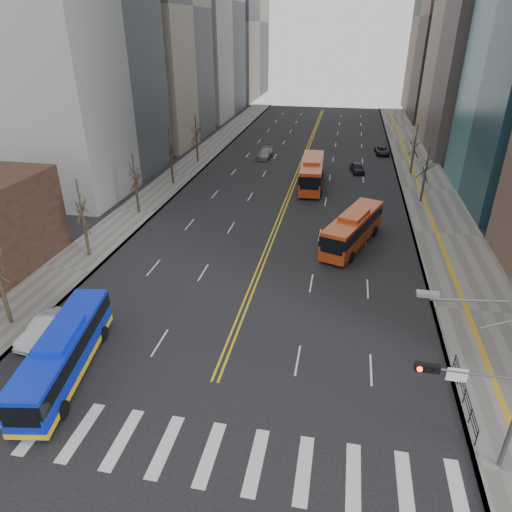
{
  "coord_description": "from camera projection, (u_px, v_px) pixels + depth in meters",
  "views": [
    {
      "loc": [
        6.54,
        -15.15,
        19.24
      ],
      "look_at": [
        0.8,
        13.89,
        4.2
      ],
      "focal_mm": 32.0,
      "sensor_mm": 36.0,
      "label": 1
    }
  ],
  "objects": [
    {
      "name": "street_trees",
      "position": [
        223.0,
        165.0,
        52.35
      ],
      "size": [
        35.2,
        47.2,
        7.6
      ],
      "color": "black",
      "rests_on": "ground"
    },
    {
      "name": "sidewalk_left",
      "position": [
        180.0,
        175.0,
        65.27
      ],
      "size": [
        5.0,
        130.0,
        0.15
      ],
      "primitive_type": "cube",
      "color": "#65635E",
      "rests_on": "ground"
    },
    {
      "name": "car_silver",
      "position": [
        265.0,
        154.0,
        73.37
      ],
      "size": [
        2.3,
        5.08,
        1.44
      ],
      "primitive_type": "imported",
      "rotation": [
        0.0,
        0.0,
        -0.06
      ],
      "color": "gray",
      "rests_on": "ground"
    },
    {
      "name": "red_bus_far",
      "position": [
        312.0,
        171.0,
        59.92
      ],
      "size": [
        3.29,
        11.89,
        3.73
      ],
      "color": "#AD3612",
      "rests_on": "ground"
    },
    {
      "name": "ground",
      "position": [
        187.0,
        450.0,
        23.1
      ],
      "size": [
        220.0,
        220.0,
        0.0
      ],
      "primitive_type": "plane",
      "color": "black"
    },
    {
      "name": "car_dark_far",
      "position": [
        382.0,
        151.0,
        75.51
      ],
      "size": [
        2.54,
        4.66,
        1.24
      ],
      "primitive_type": "imported",
      "rotation": [
        0.0,
        0.0,
        0.11
      ],
      "color": "black",
      "rests_on": "ground"
    },
    {
      "name": "centerline",
      "position": [
        302.0,
        163.0,
        71.2
      ],
      "size": [
        0.55,
        100.0,
        0.01
      ],
      "color": "gold",
      "rests_on": "ground"
    },
    {
      "name": "sidewalk_right",
      "position": [
        428.0,
        189.0,
        59.4
      ],
      "size": [
        7.0,
        130.0,
        0.15
      ],
      "primitive_type": "cube",
      "color": "#65635E",
      "rests_on": "ground"
    },
    {
      "name": "pedestrian_railing",
      "position": [
        465.0,
        393.0,
        25.5
      ],
      "size": [
        0.06,
        6.06,
        1.02
      ],
      "color": "black",
      "rests_on": "sidewalk_right"
    },
    {
      "name": "red_bus_near",
      "position": [
        353.0,
        227.0,
        43.71
      ],
      "size": [
        5.92,
        10.88,
        3.4
      ],
      "color": "#AD3612",
      "rests_on": "ground"
    },
    {
      "name": "car_dark_mid",
      "position": [
        357.0,
        168.0,
        66.2
      ],
      "size": [
        2.42,
        4.29,
        1.38
      ],
      "primitive_type": "imported",
      "rotation": [
        0.0,
        0.0,
        0.21
      ],
      "color": "black",
      "rests_on": "ground"
    },
    {
      "name": "car_white",
      "position": [
        45.0,
        329.0,
        31.06
      ],
      "size": [
        2.06,
        4.67,
        1.49
      ],
      "primitive_type": "imported",
      "rotation": [
        0.0,
        0.0,
        -0.11
      ],
      "color": "silver",
      "rests_on": "ground"
    },
    {
      "name": "crosswalk",
      "position": [
        187.0,
        450.0,
        23.1
      ],
      "size": [
        26.7,
        4.0,
        0.01
      ],
      "color": "silver",
      "rests_on": "ground"
    },
    {
      "name": "blue_bus",
      "position": [
        64.0,
        352.0,
        27.41
      ],
      "size": [
        4.1,
        10.99,
        3.16
      ],
      "color": "#0D25CC",
      "rests_on": "ground"
    },
    {
      "name": "signal_mast",
      "position": [
        490.0,
        387.0,
        20.27
      ],
      "size": [
        5.37,
        0.37,
        9.39
      ],
      "color": "slate",
      "rests_on": "ground"
    }
  ]
}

